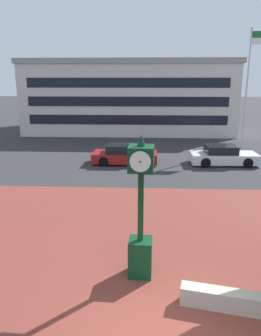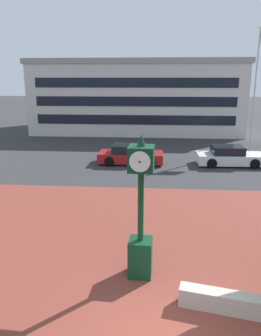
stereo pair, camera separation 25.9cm
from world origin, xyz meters
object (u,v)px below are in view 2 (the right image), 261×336
at_px(car_street_near, 130,155).
at_px(civic_building, 138,96).
at_px(car_street_mid, 229,157).
at_px(street_clock, 141,217).
at_px(flagpole_primary, 258,80).

relative_size(car_street_near, civic_building, 0.20).
relative_size(car_street_near, car_street_mid, 0.98).
xyz_separation_m(street_clock, car_street_near, (-1.35, 13.12, -1.24)).
xyz_separation_m(street_clock, flagpole_primary, (8.06, 18.48, 3.60)).
bearing_deg(car_street_near, civic_building, -177.82).
distance_m(street_clock, civic_building, 28.76).
relative_size(street_clock, car_street_near, 0.96).
bearing_deg(civic_building, car_street_near, -88.60).
bearing_deg(flagpole_primary, car_street_mid, -118.11).
bearing_deg(car_street_mid, civic_building, -157.29).
height_order(flagpole_primary, civic_building, flagpole_primary).
bearing_deg(flagpole_primary, civic_building, 133.91).
height_order(car_street_near, flagpole_primary, flagpole_primary).
bearing_deg(car_street_near, car_street_mid, 91.30).
xyz_separation_m(car_street_near, flagpole_primary, (9.41, 5.36, 4.84)).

